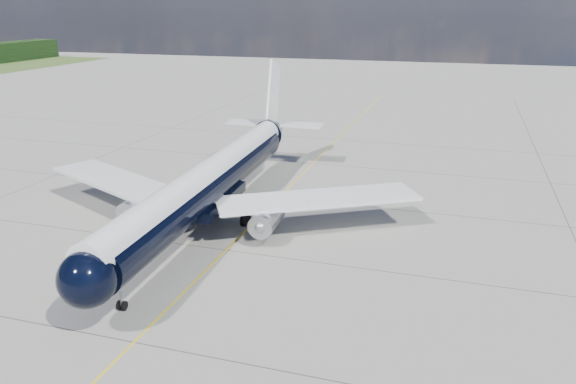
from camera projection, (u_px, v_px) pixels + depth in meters
The scene contains 3 objects.
ground at pixel (292, 185), 67.89m from camera, with size 320.00×320.00×0.00m, color gray.
taxiway_centerline at pixel (279, 197), 63.36m from camera, with size 0.16×160.00×0.01m, color yellow.
main_airliner at pixel (213, 180), 55.05m from camera, with size 40.22×48.98×14.15m.
Camera 1 is at (18.81, -31.86, 20.71)m, focal length 35.00 mm.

